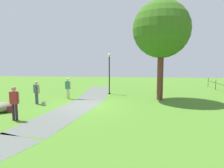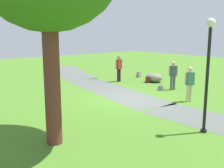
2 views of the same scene
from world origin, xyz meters
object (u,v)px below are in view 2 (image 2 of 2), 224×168
at_px(man_near_boulder, 190,82).
at_px(handbag_on_grass, 161,88).
at_px(spare_backpack_on_lawn, 139,74).
at_px(lawn_boulder, 154,78).
at_px(lamp_post, 208,64).
at_px(backpack_by_boulder, 148,80).
at_px(woman_with_handbag, 173,74).
at_px(frisbee_on_grass, 146,79).
at_px(passerby_on_path, 119,66).

bearing_deg(man_near_boulder, handbag_on_grass, -19.81).
bearing_deg(spare_backpack_on_lawn, lawn_boulder, 164.06).
relative_size(lamp_post, backpack_by_boulder, 9.08).
bearing_deg(woman_with_handbag, lawn_boulder, -23.38).
xyz_separation_m(handbag_on_grass, backpack_by_boulder, (2.03, -1.12, 0.05)).
distance_m(lawn_boulder, backpack_by_boulder, 0.51).
xyz_separation_m(man_near_boulder, spare_backpack_on_lawn, (6.45, -3.08, -0.76)).
xyz_separation_m(backpack_by_boulder, frisbee_on_grass, (0.96, -0.84, -0.18)).
distance_m(lawn_boulder, spare_backpack_on_lawn, 2.10).
xyz_separation_m(lamp_post, passerby_on_path, (8.68, -3.77, -1.23)).
bearing_deg(spare_backpack_on_lawn, man_near_boulder, 154.47).
xyz_separation_m(lamp_post, woman_with_handbag, (4.84, -4.48, -1.31)).
bearing_deg(man_near_boulder, lamp_post, 132.16).
bearing_deg(lamp_post, passerby_on_path, -23.46).
xyz_separation_m(lawn_boulder, frisbee_on_grass, (1.05, -0.35, -0.28)).
distance_m(lamp_post, spare_backpack_on_lawn, 11.14).
height_order(handbag_on_grass, spare_backpack_on_lawn, spare_backpack_on_lawn).
bearing_deg(lamp_post, spare_backpack_on_lawn, -33.49).
relative_size(woman_with_handbag, man_near_boulder, 0.97).
bearing_deg(passerby_on_path, spare_backpack_on_lawn, -78.74).
bearing_deg(man_near_boulder, woman_with_handbag, -35.15).
relative_size(lamp_post, handbag_on_grass, 11.20).
bearing_deg(passerby_on_path, lawn_boulder, -132.57).
height_order(man_near_boulder, frisbee_on_grass, man_near_boulder).
xyz_separation_m(lawn_boulder, man_near_boulder, (-4.44, 2.51, 0.66)).
relative_size(backpack_by_boulder, spare_backpack_on_lawn, 1.00).
bearing_deg(handbag_on_grass, passerby_on_path, 1.53).
distance_m(woman_with_handbag, man_near_boulder, 2.65).
bearing_deg(man_near_boulder, backpack_by_boulder, -24.02).
bearing_deg(passerby_on_path, backpack_by_boulder, -140.62).
distance_m(woman_with_handbag, frisbee_on_grass, 3.70).
bearing_deg(woman_with_handbag, handbag_on_grass, 61.60).
xyz_separation_m(lamp_post, lawn_boulder, (7.12, -5.47, -1.95)).
bearing_deg(backpack_by_boulder, spare_backpack_on_lawn, -28.96).
distance_m(backpack_by_boulder, frisbee_on_grass, 1.29).
bearing_deg(backpack_by_boulder, frisbee_on_grass, -41.04).
distance_m(handbag_on_grass, spare_backpack_on_lawn, 4.51).
xyz_separation_m(lamp_post, frisbee_on_grass, (8.17, -5.81, -2.23)).
xyz_separation_m(lamp_post, backpack_by_boulder, (7.21, -4.98, -2.04)).
distance_m(woman_with_handbag, spare_backpack_on_lawn, 4.62).
height_order(lawn_boulder, spare_backpack_on_lawn, lawn_boulder).
bearing_deg(spare_backpack_on_lawn, woman_with_handbag, 160.03).
relative_size(man_near_boulder, backpack_by_boulder, 4.11).
bearing_deg(lamp_post, man_near_boulder, -47.84).
relative_size(lawn_boulder, man_near_boulder, 0.77).
bearing_deg(lamp_post, woman_with_handbag, -42.78).
distance_m(spare_backpack_on_lawn, frisbee_on_grass, 1.01).
bearing_deg(lawn_boulder, spare_backpack_on_lawn, -15.94).
height_order(woman_with_handbag, spare_backpack_on_lawn, woman_with_handbag).
xyz_separation_m(lamp_post, man_near_boulder, (2.68, -2.96, -1.29)).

